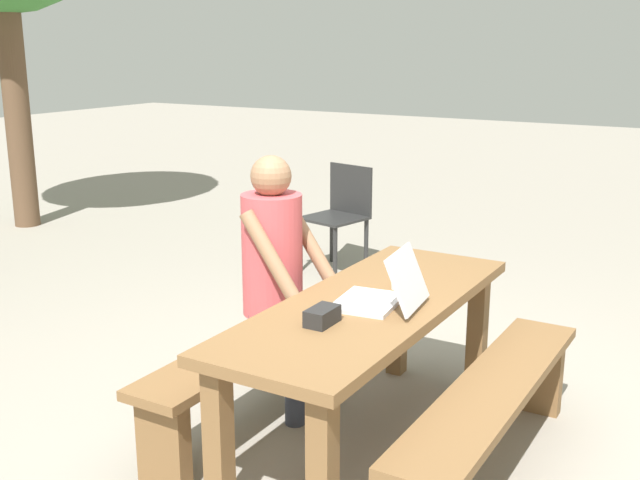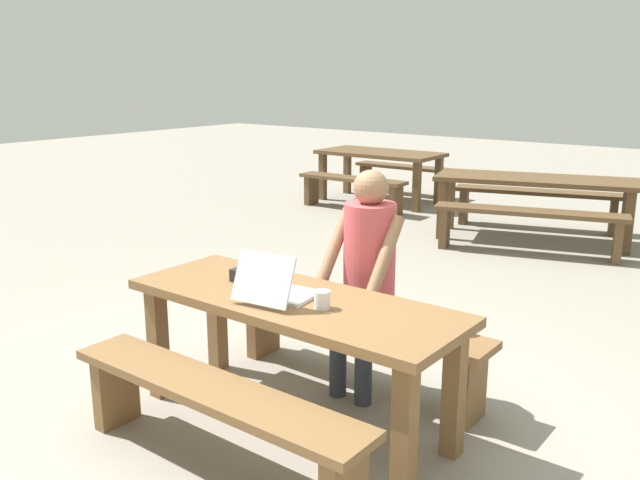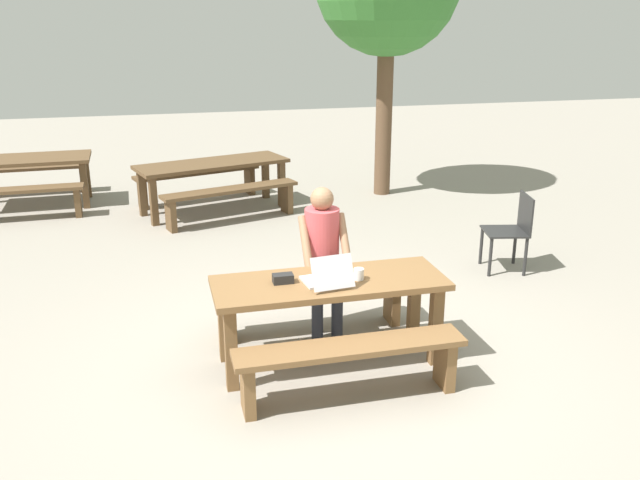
{
  "view_description": "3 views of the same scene",
  "coord_description": "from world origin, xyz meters",
  "px_view_note": "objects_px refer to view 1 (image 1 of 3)",
  "views": [
    {
      "loc": [
        -2.94,
        -1.47,
        1.84
      ],
      "look_at": [
        -0.01,
        0.25,
        0.96
      ],
      "focal_mm": 43.46,
      "sensor_mm": 36.0,
      "label": 1
    },
    {
      "loc": [
        2.12,
        -2.53,
        1.85
      ],
      "look_at": [
        -0.01,
        0.25,
        0.96
      ],
      "focal_mm": 37.95,
      "sensor_mm": 36.0,
      "label": 2
    },
    {
      "loc": [
        -1.26,
        -4.7,
        2.68
      ],
      "look_at": [
        -0.01,
        0.25,
        0.96
      ],
      "focal_mm": 37.67,
      "sensor_mm": 36.0,
      "label": 3
    }
  ],
  "objects_px": {
    "picnic_table_front": "(369,325)",
    "person_seated": "(278,268)",
    "laptop": "(384,293)",
    "coffee_mug": "(400,279)",
    "small_pouch": "(322,316)",
    "plastic_chair": "(340,214)"
  },
  "relations": [
    {
      "from": "picnic_table_front",
      "to": "person_seated",
      "type": "distance_m",
      "value": 0.58
    },
    {
      "from": "picnic_table_front",
      "to": "laptop",
      "type": "bearing_deg",
      "value": -114.89
    },
    {
      "from": "picnic_table_front",
      "to": "plastic_chair",
      "type": "xyz_separation_m",
      "value": [
        2.46,
        1.52,
        -0.13
      ]
    },
    {
      "from": "small_pouch",
      "to": "plastic_chair",
      "type": "distance_m",
      "value": 3.2
    },
    {
      "from": "laptop",
      "to": "coffee_mug",
      "type": "distance_m",
      "value": 0.27
    },
    {
      "from": "laptop",
      "to": "picnic_table_front",
      "type": "bearing_deg",
      "value": -121.78
    },
    {
      "from": "person_seated",
      "to": "plastic_chair",
      "type": "bearing_deg",
      "value": 22.31
    },
    {
      "from": "coffee_mug",
      "to": "person_seated",
      "type": "height_order",
      "value": "person_seated"
    },
    {
      "from": "coffee_mug",
      "to": "laptop",
      "type": "bearing_deg",
      "value": -170.65
    },
    {
      "from": "laptop",
      "to": "plastic_chair",
      "type": "distance_m",
      "value": 2.99
    },
    {
      "from": "small_pouch",
      "to": "coffee_mug",
      "type": "xyz_separation_m",
      "value": [
        0.59,
        -0.08,
        0.01
      ]
    },
    {
      "from": "laptop",
      "to": "coffee_mug",
      "type": "bearing_deg",
      "value": -177.55
    },
    {
      "from": "laptop",
      "to": "person_seated",
      "type": "xyz_separation_m",
      "value": [
        0.13,
        0.63,
        -0.01
      ]
    },
    {
      "from": "picnic_table_front",
      "to": "plastic_chair",
      "type": "distance_m",
      "value": 2.89
    },
    {
      "from": "small_pouch",
      "to": "laptop",
      "type": "bearing_deg",
      "value": -20.26
    },
    {
      "from": "picnic_table_front",
      "to": "coffee_mug",
      "type": "xyz_separation_m",
      "value": [
        0.22,
        -0.04,
        0.16
      ]
    },
    {
      "from": "laptop",
      "to": "small_pouch",
      "type": "height_order",
      "value": "laptop"
    },
    {
      "from": "picnic_table_front",
      "to": "coffee_mug",
      "type": "distance_m",
      "value": 0.28
    },
    {
      "from": "small_pouch",
      "to": "person_seated",
      "type": "bearing_deg",
      "value": 48.74
    },
    {
      "from": "picnic_table_front",
      "to": "person_seated",
      "type": "relative_size",
      "value": 1.4
    },
    {
      "from": "small_pouch",
      "to": "plastic_chair",
      "type": "bearing_deg",
      "value": 27.78
    },
    {
      "from": "picnic_table_front",
      "to": "laptop",
      "type": "height_order",
      "value": "laptop"
    }
  ]
}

